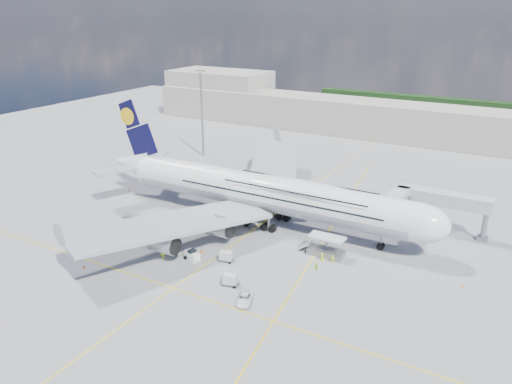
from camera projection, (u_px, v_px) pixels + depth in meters
The scene contains 31 objects.
ground at pixel (238, 241), 96.40m from camera, with size 300.00×300.00×0.00m, color gray.
taxi_line_main at pixel (238, 241), 96.40m from camera, with size 0.25×220.00×0.01m, color yellow.
taxi_line_cross at pixel (173, 288), 80.09m from camera, with size 120.00×0.25×0.01m, color yellow.
taxi_line_diag at pixel (325, 237), 98.06m from camera, with size 0.25×100.00×0.01m, color yellow.
airliner at pixel (264, 192), 102.04m from camera, with size 77.26×79.15×23.71m.
jet_bridge at pixel (424, 201), 97.27m from camera, with size 18.80×12.10×8.50m.
cargo_loader at pixel (325, 249), 90.53m from camera, with size 8.53×3.20×3.67m.
light_mast at pixel (202, 113), 147.02m from camera, with size 3.00×0.70×25.50m.
terminal at pixel (382, 120), 171.75m from camera, with size 180.00×16.00×12.00m, color #B2AD9E.
hangar at pixel (220, 93), 207.21m from camera, with size 40.00×22.00×18.00m, color #B2AD9E.
dolly_row_a at pixel (131, 216), 106.74m from camera, with size 3.76×2.61×0.50m.
dolly_row_b at pixel (125, 231), 98.00m from camera, with size 3.51×2.61×1.99m.
dolly_row_c at pixel (165, 238), 94.81m from camera, with size 3.67×2.46×2.14m.
dolly_back at pixel (180, 215), 106.16m from camera, with size 3.00×2.01×1.75m.
dolly_nose_far at pixel (230, 279), 80.70m from camera, with size 3.27×2.28×1.88m.
dolly_nose_near at pixel (226, 256), 88.37m from camera, with size 3.08×1.94×1.83m.
baggage_tug at pixel (192, 255), 88.91m from camera, with size 3.39×2.34×1.94m.
catering_truck_inner at pixel (257, 192), 116.20m from camera, with size 7.08×4.39×3.93m.
catering_truck_outer at pixel (278, 163), 138.97m from camera, with size 6.72×4.29×3.72m.
service_van at pixel (244, 299), 76.07m from camera, with size 2.14×4.65×1.29m, color white.
crew_nose at pixel (333, 259), 87.70m from camera, with size 0.59×0.39×1.62m, color #C4E217.
crew_loader at pixel (316, 267), 85.05m from camera, with size 0.75×0.58×1.54m, color #BBFB1A.
crew_wing at pixel (179, 231), 98.38m from camera, with size 1.05×0.44×1.80m, color #ABFF1A.
crew_van at pixel (322, 257), 88.47m from camera, with size 0.77×0.50×1.57m, color #D6F619.
crew_tug at pixel (162, 255), 88.94m from camera, with size 1.23×0.71×1.90m, color #EDFF1A.
cone_nose at pixel (462, 286), 80.41m from camera, with size 0.38×0.38×0.49m.
cone_wing_left_inner at pixel (272, 198), 117.31m from camera, with size 0.49×0.49×0.63m.
cone_wing_left_outer at pixel (251, 171), 137.09m from camera, with size 0.40×0.40×0.51m.
cone_wing_right_inner at pixel (201, 251), 91.63m from camera, with size 0.51×0.51×0.64m.
cone_wing_right_outer at pixel (84, 267), 86.25m from camera, with size 0.44×0.44×0.56m.
cone_tail at pixel (129, 189), 122.76m from camera, with size 0.47×0.47×0.59m.
Camera 1 is at (46.02, -74.03, 42.37)m, focal length 35.00 mm.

